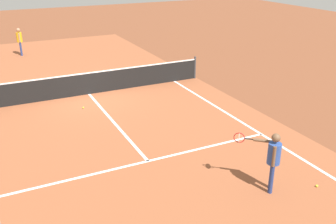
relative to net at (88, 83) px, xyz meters
The scene contains 10 objects.
ground_plane 0.49m from the net, ahead, with size 60.00×60.00×0.00m, color brown.
court_surface_inbounds 0.49m from the net, ahead, with size 10.62×24.40×0.00m, color #9E5433.
line_sideline_right 7.24m from the net, 55.34° to the right, with size 0.10×11.89×0.01m, color white.
line_service_near 6.42m from the net, 90.00° to the right, with size 8.22×0.10×0.01m, color white.
line_center_service 3.24m from the net, 90.00° to the right, with size 0.10×6.40×0.01m, color white.
net is the anchor object (origin of this frame).
player_near 9.37m from the net, 76.48° to the right, with size 0.81×0.99×1.59m.
player_far 8.67m from the net, 101.76° to the left, with size 0.32×0.42×1.61m.
tennis_ball_back_corner 10.13m from the net, 70.43° to the right, with size 0.07×0.07×0.07m, color #CCE033.
tennis_ball_near_net 1.72m from the net, 112.80° to the right, with size 0.07×0.07×0.07m, color #CCE033.
Camera 1 is at (-3.73, -15.38, 5.55)m, focal length 40.93 mm.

